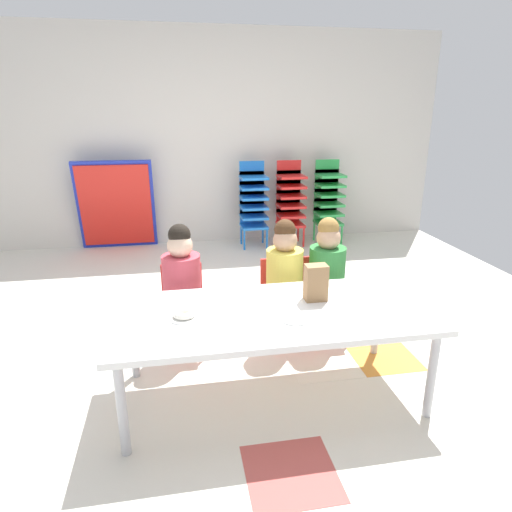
{
  "coord_description": "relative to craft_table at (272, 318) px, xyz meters",
  "views": [
    {
      "loc": [
        -0.47,
        -2.99,
        1.65
      ],
      "look_at": [
        -0.01,
        -0.48,
        0.8
      ],
      "focal_mm": 31.47,
      "sensor_mm": 36.0,
      "label": 1
    }
  ],
  "objects": [
    {
      "name": "back_wall",
      "position": [
        -0.04,
        3.44,
        0.77
      ],
      "size": [
        5.85,
        0.1,
        2.57
      ],
      "primitive_type": "cube",
      "color": "beige",
      "rests_on": "ground_plane"
    },
    {
      "name": "paper_bag_brown",
      "position": [
        0.29,
        0.11,
        0.15
      ],
      "size": [
        0.13,
        0.09,
        0.22
      ],
      "primitive_type": "cube",
      "color": "#9E754C",
      "rests_on": "craft_table"
    },
    {
      "name": "kid_chair_red_stack",
      "position": [
        0.9,
        3.08,
        0.07
      ],
      "size": [
        0.32,
        0.3,
        1.04
      ],
      "color": "red",
      "rests_on": "ground_plane"
    },
    {
      "name": "paper_plate_near_edge",
      "position": [
        -0.49,
        -0.0,
        0.05
      ],
      "size": [
        0.18,
        0.18,
        0.01
      ],
      "primitive_type": "cylinder",
      "color": "white",
      "rests_on": "craft_table"
    },
    {
      "name": "kid_chair_green_stack",
      "position": [
        1.39,
        3.08,
        0.07
      ],
      "size": [
        0.32,
        0.3,
        1.04
      ],
      "color": "green",
      "rests_on": "ground_plane"
    },
    {
      "name": "donut_powdered_on_plate",
      "position": [
        -0.49,
        -0.0,
        0.07
      ],
      "size": [
        0.12,
        0.12,
        0.04
      ],
      "primitive_type": "torus",
      "color": "white",
      "rests_on": "craft_table"
    },
    {
      "name": "kid_chair_blue_stack",
      "position": [
        0.43,
        3.08,
        0.07
      ],
      "size": [
        0.32,
        0.3,
        1.04
      ],
      "color": "blue",
      "rests_on": "ground_plane"
    },
    {
      "name": "folded_activity_table",
      "position": [
        -1.21,
        3.24,
        0.03
      ],
      "size": [
        0.9,
        0.29,
        1.09
      ],
      "color": "#1E33BF",
      "rests_on": "ground_plane"
    },
    {
      "name": "ground_plane",
      "position": [
        -0.04,
        0.72,
        -0.52
      ],
      "size": [
        5.85,
        5.43,
        0.02
      ],
      "color": "silver"
    },
    {
      "name": "seated_child_near_camera",
      "position": [
        -0.49,
        0.64,
        0.04
      ],
      "size": [
        0.34,
        0.34,
        0.92
      ],
      "color": "red",
      "rests_on": "ground_plane"
    },
    {
      "name": "seated_child_far_right",
      "position": [
        0.54,
        0.64,
        0.04
      ],
      "size": [
        0.32,
        0.31,
        0.92
      ],
      "color": "red",
      "rests_on": "ground_plane"
    },
    {
      "name": "paper_plate_center_table",
      "position": [
        0.1,
        -0.12,
        0.05
      ],
      "size": [
        0.18,
        0.18,
        0.01
      ],
      "primitive_type": "cylinder",
      "color": "white",
      "rests_on": "craft_table"
    },
    {
      "name": "craft_table",
      "position": [
        0.0,
        0.0,
        0.0
      ],
      "size": [
        1.8,
        0.82,
        0.55
      ],
      "color": "white",
      "rests_on": "ground_plane"
    },
    {
      "name": "seated_child_middle_seat",
      "position": [
        0.22,
        0.64,
        0.04
      ],
      "size": [
        0.32,
        0.32,
        0.92
      ],
      "color": "red",
      "rests_on": "ground_plane"
    }
  ]
}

